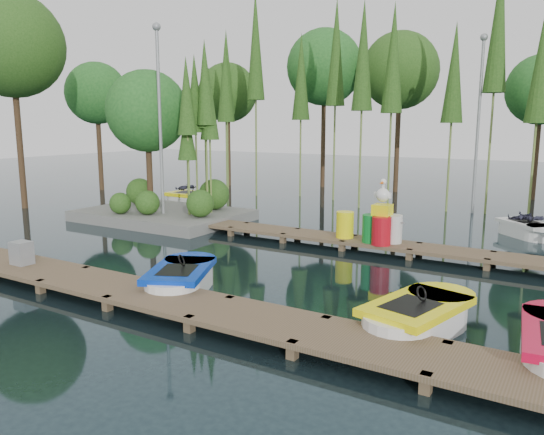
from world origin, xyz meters
The scene contains 15 objects.
ground_plane centered at (0.00, 0.00, 0.00)m, with size 90.00×90.00×0.00m, color #1C2F36.
near_dock centered at (0.00, -4.50, 0.23)m, with size 18.00×1.50×0.50m.
far_dock centered at (1.00, 2.50, 0.23)m, with size 15.00×1.20×0.50m.
island centered at (-6.30, 3.29, 3.18)m, with size 6.20×4.20×6.75m.
tree_screen centered at (-2.04, 10.60, 6.12)m, with size 34.42×18.53×10.31m.
lamp_island centered at (-5.50, 2.50, 4.26)m, with size 0.30×0.30×7.25m.
lamp_rear centered at (4.00, 11.00, 4.26)m, with size 0.30×0.30×7.25m.
boat_blue centered at (0.45, -3.38, 0.26)m, with size 2.22×2.94×0.90m.
boat_yellow_near centered at (5.71, -3.00, 0.27)m, with size 1.88×2.97×0.93m.
boat_yellow_far centered at (-7.18, 6.30, 0.32)m, with size 2.99×1.37×1.49m.
boat_white_far centered at (6.51, 7.03, 0.25)m, with size 2.47×2.44×1.13m.
utility_cabinet centered at (-3.72, -4.50, 0.59)m, with size 0.47×0.40×0.57m, color gray.
yellow_barrel centered at (1.88, 2.50, 0.70)m, with size 0.53×0.53×0.80m, color #FFF30D.
drum_cluster centered at (3.11, 2.35, 0.85)m, with size 1.09×1.00×1.88m.
seagull_post centered at (3.49, 2.50, 0.79)m, with size 0.45×0.24×0.72m.
Camera 1 is at (8.18, -12.17, 3.77)m, focal length 35.00 mm.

